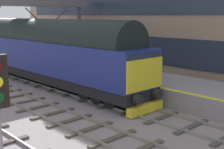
# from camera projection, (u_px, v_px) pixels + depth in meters

# --- Properties ---
(ground_plane) EXTENTS (140.00, 140.00, 0.00)m
(ground_plane) POSITION_uv_depth(u_px,v_px,m) (104.00, 101.00, 17.75)
(ground_plane) COLOR gray
(ground_plane) RESTS_ON ground
(track_main) EXTENTS (2.50, 60.00, 0.15)m
(track_main) POSITION_uv_depth(u_px,v_px,m) (104.00, 100.00, 17.74)
(track_main) COLOR gray
(track_main) RESTS_ON ground
(track_adjacent_west) EXTENTS (2.50, 60.00, 0.15)m
(track_adjacent_west) POSITION_uv_depth(u_px,v_px,m) (53.00, 113.00, 15.39)
(track_adjacent_west) COLOR gray
(track_adjacent_west) RESTS_ON ground
(station_platform) EXTENTS (4.00, 44.00, 1.01)m
(station_platform) POSITION_uv_depth(u_px,v_px,m) (145.00, 83.00, 20.08)
(station_platform) COLOR gray
(station_platform) RESTS_ON ground
(diesel_locomotive) EXTENTS (2.74, 19.52, 4.68)m
(diesel_locomotive) POSITION_uv_depth(u_px,v_px,m) (43.00, 50.00, 21.89)
(diesel_locomotive) COLOR black
(diesel_locomotive) RESTS_ON ground
(waiting_passenger) EXTENTS (0.44, 0.48, 1.64)m
(waiting_passenger) POSITION_uv_depth(u_px,v_px,m) (80.00, 52.00, 24.87)
(waiting_passenger) COLOR #302A30
(waiting_passenger) RESTS_ON station_platform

